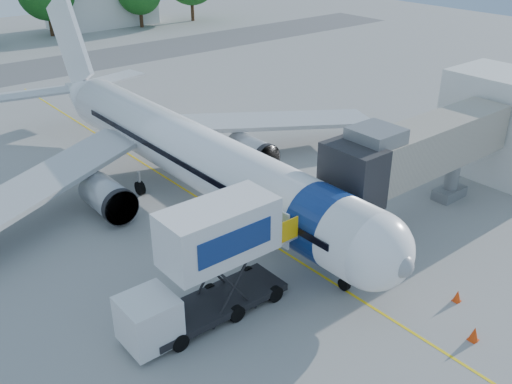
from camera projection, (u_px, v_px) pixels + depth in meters
ground at (228, 216)px, 34.45m from camera, size 160.00×160.00×0.00m
guidance_line at (228, 216)px, 34.45m from camera, size 0.15×70.00×0.01m
taxiway_strip at (3, 75)px, 63.52m from camera, size 120.00×10.00×0.01m
aircraft at (188, 151)px, 35.98m from camera, size 34.17×37.73×11.35m
jet_bridge at (413, 152)px, 32.18m from camera, size 13.90×3.20×6.60m
terminal_stub at (508, 126)px, 38.51m from camera, size 5.00×8.00×7.00m
catering_hiloader at (207, 266)px, 24.82m from camera, size 8.50×2.44×5.50m
safety_cone_a at (457, 296)px, 26.92m from camera, size 0.39×0.39×0.61m
safety_cone_b at (474, 334)px, 24.47m from camera, size 0.43×0.43×0.69m
outbuilding_right at (102, 8)px, 88.63m from camera, size 16.40×7.40×5.30m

